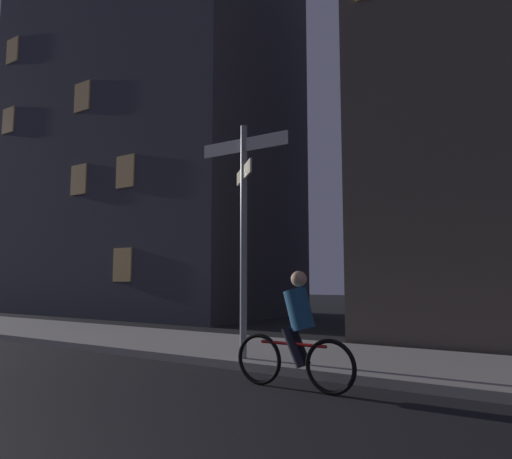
# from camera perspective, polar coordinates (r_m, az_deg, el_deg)

# --- Properties ---
(sidewalk_kerb) EXTENTS (40.00, 3.09, 0.14)m
(sidewalk_kerb) POSITION_cam_1_polar(r_m,az_deg,el_deg) (8.95, 7.36, -15.22)
(sidewalk_kerb) COLOR #9E9991
(sidewalk_kerb) RESTS_ON ground_plane
(signpost) EXTENTS (1.80, 0.88, 4.12)m
(signpost) POSITION_cam_1_polar(r_m,az_deg,el_deg) (8.24, -1.53, 1.60)
(signpost) COLOR gray
(signpost) RESTS_ON sidewalk_kerb
(cyclist) EXTENTS (1.82, 0.32, 1.61)m
(cyclist) POSITION_cam_1_polar(r_m,az_deg,el_deg) (6.53, 4.95, -12.68)
(cyclist) COLOR black
(cyclist) RESTS_ON ground_plane
(building_left_block) EXTENTS (13.23, 7.11, 20.02)m
(building_left_block) POSITION_cam_1_polar(r_m,az_deg,el_deg) (23.26, -13.23, 15.56)
(building_left_block) COLOR #383842
(building_left_block) RESTS_ON ground_plane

